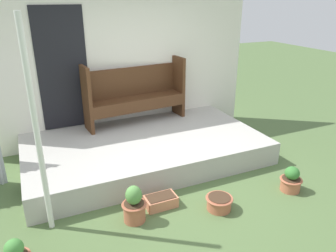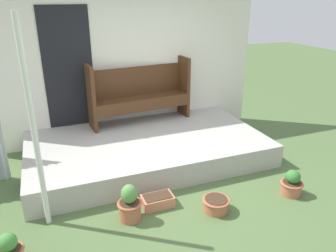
{
  "view_description": "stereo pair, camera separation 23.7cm",
  "coord_description": "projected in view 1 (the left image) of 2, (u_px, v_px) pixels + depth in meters",
  "views": [
    {
      "loc": [
        -1.71,
        -3.49,
        2.5
      ],
      "look_at": [
        0.03,
        0.36,
        0.81
      ],
      "focal_mm": 35.0,
      "sensor_mm": 36.0,
      "label": 1
    },
    {
      "loc": [
        -1.49,
        -3.58,
        2.5
      ],
      "look_at": [
        0.03,
        0.36,
        0.81
      ],
      "focal_mm": 35.0,
      "sensor_mm": 36.0,
      "label": 2
    }
  ],
  "objects": [
    {
      "name": "ground_plane",
      "position": [
        177.0,
        190.0,
        4.53
      ],
      "size": [
        24.0,
        24.0,
        0.0
      ],
      "primitive_type": "plane",
      "color": "#516B3D"
    },
    {
      "name": "porch_slab",
      "position": [
        145.0,
        149.0,
        5.32
      ],
      "size": [
        3.72,
        2.07,
        0.36
      ],
      "color": "#B2AFA8",
      "rests_on": "ground_plane"
    },
    {
      "name": "house_wall",
      "position": [
        120.0,
        68.0,
        5.78
      ],
      "size": [
        4.92,
        0.08,
        2.6
      ],
      "color": "white",
      "rests_on": "ground_plane"
    },
    {
      "name": "support_post",
      "position": [
        37.0,
        132.0,
        3.37
      ],
      "size": [
        0.06,
        0.06,
        2.38
      ],
      "color": "white",
      "rests_on": "ground_plane"
    },
    {
      "name": "bench",
      "position": [
        135.0,
        92.0,
        5.78
      ],
      "size": [
        1.84,
        0.56,
        1.1
      ],
      "rotation": [
        0.0,
        0.0,
        0.09
      ],
      "color": "#4C2D19",
      "rests_on": "porch_slab"
    },
    {
      "name": "flower_pot_middle",
      "position": [
        134.0,
        206.0,
        3.84
      ],
      "size": [
        0.3,
        0.3,
        0.47
      ],
      "color": "#B76647",
      "rests_on": "ground_plane"
    },
    {
      "name": "flower_pot_right",
      "position": [
        219.0,
        202.0,
        4.09
      ],
      "size": [
        0.34,
        0.34,
        0.18
      ],
      "color": "#B76647",
      "rests_on": "ground_plane"
    },
    {
      "name": "flower_pot_far_right",
      "position": [
        291.0,
        180.0,
        4.46
      ],
      "size": [
        0.3,
        0.3,
        0.36
      ],
      "color": "#B76647",
      "rests_on": "ground_plane"
    },
    {
      "name": "planter_box_rect",
      "position": [
        161.0,
        201.0,
        4.15
      ],
      "size": [
        0.4,
        0.24,
        0.15
      ],
      "color": "tan",
      "rests_on": "ground_plane"
    }
  ]
}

